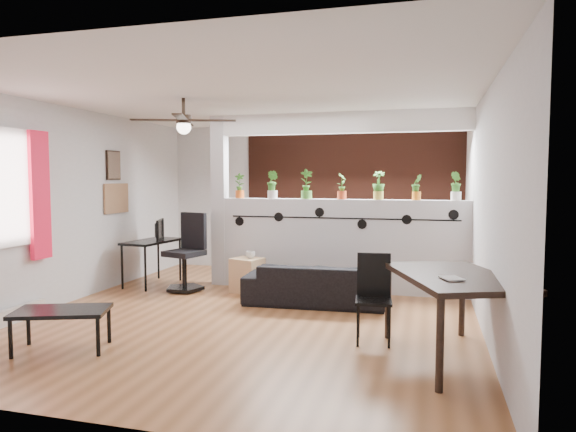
{
  "coord_description": "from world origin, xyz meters",
  "views": [
    {
      "loc": [
        2.01,
        -5.89,
        1.66
      ],
      "look_at": [
        0.24,
        0.6,
        1.16
      ],
      "focal_mm": 32.0,
      "sensor_mm": 36.0,
      "label": 1
    }
  ],
  "objects": [
    {
      "name": "potted_plant_5",
      "position": [
        1.85,
        1.5,
        1.54
      ],
      "size": [
        0.22,
        0.2,
        0.36
      ],
      "color": "orange",
      "rests_on": "partition_wall"
    },
    {
      "name": "potted_plant_1",
      "position": [
        -0.25,
        1.5,
        1.57
      ],
      "size": [
        0.27,
        0.25,
        0.42
      ],
      "color": "silver",
      "rests_on": "partition_wall"
    },
    {
      "name": "brick_panel",
      "position": [
        0.8,
        2.97,
        1.3
      ],
      "size": [
        3.9,
        0.05,
        2.6
      ],
      "primitive_type": "cube",
      "color": "brown",
      "rests_on": "ground"
    },
    {
      "name": "pier_column",
      "position": [
        -1.11,
        1.5,
        1.3
      ],
      "size": [
        0.22,
        0.2,
        2.6
      ],
      "primitive_type": "cube",
      "color": "#BCBCC1",
      "rests_on": "ground"
    },
    {
      "name": "corkboard",
      "position": [
        -2.58,
        0.95,
        1.35
      ],
      "size": [
        0.03,
        0.6,
        0.45
      ],
      "primitive_type": "cube",
      "color": "#8C6343",
      "rests_on": "room_shell"
    },
    {
      "name": "room_shell",
      "position": [
        0.0,
        0.0,
        1.3
      ],
      "size": [
        6.3,
        7.1,
        2.9
      ],
      "color": "brown",
      "rests_on": "ground"
    },
    {
      "name": "potted_plant_6",
      "position": [
        2.38,
        1.5,
        1.56
      ],
      "size": [
        0.21,
        0.24,
        0.4
      ],
      "color": "white",
      "rests_on": "partition_wall"
    },
    {
      "name": "coffee_table",
      "position": [
        -1.36,
        -1.8,
        0.36
      ],
      "size": [
        0.97,
        0.75,
        0.4
      ],
      "color": "black",
      "rests_on": "ground"
    },
    {
      "name": "cup",
      "position": [
        -0.46,
        1.06,
        0.55
      ],
      "size": [
        0.16,
        0.16,
        0.11
      ],
      "primitive_type": "imported",
      "rotation": [
        0.0,
        0.0,
        0.22
      ],
      "color": "gray",
      "rests_on": "cube_shelf"
    },
    {
      "name": "cube_shelf",
      "position": [
        -0.51,
        1.06,
        0.25
      ],
      "size": [
        0.49,
        0.46,
        0.5
      ],
      "primitive_type": "cube",
      "rotation": [
        0.0,
        0.0,
        -0.28
      ],
      "color": "tan",
      "rests_on": "ground"
    },
    {
      "name": "book",
      "position": [
        2.15,
        -1.37,
        0.8
      ],
      "size": [
        0.23,
        0.25,
        0.02
      ],
      "primitive_type": "imported",
      "rotation": [
        0.0,
        0.0,
        0.42
      ],
      "color": "gray",
      "rests_on": "dining_table"
    },
    {
      "name": "potted_plant_4",
      "position": [
        1.33,
        1.5,
        1.57
      ],
      "size": [
        0.21,
        0.16,
        0.41
      ],
      "color": "gold",
      "rests_on": "partition_wall"
    },
    {
      "name": "potted_plant_2",
      "position": [
        0.27,
        1.5,
        1.58
      ],
      "size": [
        0.23,
        0.18,
        0.44
      ],
      "color": "#468A32",
      "rests_on": "partition_wall"
    },
    {
      "name": "dining_table",
      "position": [
        2.25,
        -1.07,
        0.7
      ],
      "size": [
        1.34,
        1.66,
        0.79
      ],
      "color": "black",
      "rests_on": "ground"
    },
    {
      "name": "computer_desk",
      "position": [
        -2.11,
        1.16,
        0.63
      ],
      "size": [
        0.62,
        1.02,
        0.7
      ],
      "color": "black",
      "rests_on": "ground"
    },
    {
      "name": "folding_chair",
      "position": [
        1.49,
        -0.69,
        0.52
      ],
      "size": [
        0.4,
        0.4,
        0.89
      ],
      "color": "black",
      "rests_on": "ground"
    },
    {
      "name": "vine_decal",
      "position": [
        0.8,
        1.4,
        1.08
      ],
      "size": [
        3.31,
        0.01,
        0.3
      ],
      "color": "black",
      "rests_on": "partition_wall"
    },
    {
      "name": "framed_art",
      "position": [
        -2.58,
        0.9,
        1.85
      ],
      "size": [
        0.03,
        0.34,
        0.44
      ],
      "color": "#8C7259",
      "rests_on": "room_shell"
    },
    {
      "name": "ceiling_fan",
      "position": [
        -0.8,
        -0.3,
        2.31
      ],
      "size": [
        1.19,
        1.19,
        0.43
      ],
      "color": "black",
      "rests_on": "room_shell"
    },
    {
      "name": "potted_plant_3",
      "position": [
        0.8,
        1.5,
        1.56
      ],
      "size": [
        0.19,
        0.22,
        0.39
      ],
      "color": "#C4451F",
      "rests_on": "partition_wall"
    },
    {
      "name": "potted_plant_0",
      "position": [
        -0.78,
        1.5,
        1.55
      ],
      "size": [
        0.23,
        0.21,
        0.38
      ],
      "color": "#DB5B19",
      "rests_on": "partition_wall"
    },
    {
      "name": "partition_wall",
      "position": [
        0.8,
        1.5,
        0.68
      ],
      "size": [
        3.6,
        0.18,
        1.35
      ],
      "primitive_type": "cube",
      "color": "#BCBCC1",
      "rests_on": "ground"
    },
    {
      "name": "office_chair",
      "position": [
        -1.4,
        0.94,
        0.5
      ],
      "size": [
        0.58,
        0.59,
        1.12
      ],
      "color": "black",
      "rests_on": "ground"
    },
    {
      "name": "sofa",
      "position": [
        0.6,
        0.63,
        0.26
      ],
      "size": [
        1.79,
        0.79,
        0.51
      ],
      "primitive_type": "imported",
      "rotation": [
        0.0,
        0.0,
        3.2
      ],
      "color": "black",
      "rests_on": "ground"
    },
    {
      "name": "baseboard_heater",
      "position": [
        -2.54,
        -1.2,
        0.09
      ],
      "size": [
        0.08,
        1.0,
        0.18
      ],
      "primitive_type": "cube",
      "color": "beige",
      "rests_on": "ground"
    },
    {
      "name": "monitor",
      "position": [
        -2.11,
        1.31,
        0.78
      ],
      "size": [
        0.3,
        0.15,
        0.17
      ],
      "primitive_type": "imported",
      "rotation": [
        0.0,
        0.0,
        1.91
      ],
      "color": "black",
      "rests_on": "computer_desk"
    },
    {
      "name": "ceiling_header",
      "position": [
        0.8,
        1.5,
        2.45
      ],
      "size": [
        3.6,
        0.18,
        0.3
      ],
      "primitive_type": "cube",
      "color": "white",
      "rests_on": "room_shell"
    },
    {
      "name": "window_assembly",
      "position": [
        -2.56,
        -1.2,
        1.51
      ],
      "size": [
        0.09,
        1.3,
        1.55
      ],
      "color": "white",
      "rests_on": "room_shell"
    }
  ]
}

